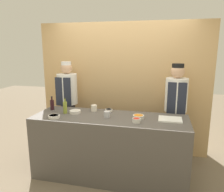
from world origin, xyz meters
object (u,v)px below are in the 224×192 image
Objects in this scene: cup_steel at (107,114)px; cutting_board at (170,119)px; chef_right at (175,111)px; sauce_bowl_green at (75,112)px; bottle_oil at (65,107)px; sauce_bowl_white at (109,110)px; chef_left at (68,104)px; sauce_bowl_orange at (138,117)px; bottle_wine at (52,105)px; cup_cream at (94,108)px; sauce_bowl_brown at (54,116)px; sauce_bowl_red at (136,120)px.

cutting_board is at bearing 5.33° from cup_steel.
chef_right is (0.99, 0.68, -0.07)m from cup_steel.
sauce_bowl_green is 0.17m from bottle_oil.
sauce_bowl_white is at bearing 22.66° from sauce_bowl_green.
sauce_bowl_orange is at bearing -24.72° from chef_left.
sauce_bowl_white is 0.94m from bottle_wine.
chef_left reaches higher than cutting_board.
bottle_oil reaches higher than sauce_bowl_orange.
sauce_bowl_green is (-0.98, 0.03, -0.00)m from sauce_bowl_orange.
cup_cream is (-0.24, -0.02, 0.03)m from sauce_bowl_white.
cup_steel is (0.74, 0.21, 0.02)m from sauce_bowl_brown.
sauce_bowl_orange is 1.40× the size of sauce_bowl_white.
sauce_bowl_brown is 0.10× the size of chef_right.
sauce_bowl_white is 0.36× the size of cutting_board.
bottle_wine is 0.13× the size of chef_left.
sauce_bowl_brown is 0.27m from bottle_oil.
chef_left is at bearing 147.16° from cup_cream.
sauce_bowl_red is 0.44× the size of bottle_oil.
cup_cream is 0.06× the size of chef_left.
cup_cream is at bearing 36.94° from sauce_bowl_green.
cup_cream is (0.69, 0.08, -0.04)m from bottle_wine.
bottle_wine is 2.47× the size of cup_steel.
sauce_bowl_orange is 0.83m from chef_right.
bottle_wine is 0.13× the size of chef_right.
sauce_bowl_red is 1.14m from bottle_oil.
chef_left is at bearing 155.28° from sauce_bowl_orange.
sauce_bowl_green is at bearing -143.06° from cup_cream.
cutting_board is at bearing 10.05° from sauce_bowl_brown.
chef_right is at bearing 56.16° from sauce_bowl_red.
sauce_bowl_red is 0.06× the size of chef_right.
cutting_board is (1.63, 0.29, -0.01)m from sauce_bowl_brown.
sauce_bowl_brown is 0.65m from cup_cream.
bottle_oil is (-0.15, -0.03, 0.07)m from sauce_bowl_green.
bottle_wine is at bearing -95.05° from chef_left.
cup_steel reaches higher than sauce_bowl_orange.
sauce_bowl_orange is 0.77m from cup_cream.
bottle_wine reaches higher than sauce_bowl_white.
cup_cream reaches higher than sauce_bowl_white.
cutting_board is 1.29× the size of bottle_oil.
cutting_board is at bearing 25.42° from sauce_bowl_red.
sauce_bowl_orange is 1.13m from bottle_oil.
sauce_bowl_brown is 1.18m from sauce_bowl_red.
sauce_bowl_green reaches higher than sauce_bowl_white.
sauce_bowl_brown is 0.91m from chef_left.
sauce_bowl_white is at bearing 6.25° from bottle_wine.
bottle_oil is (0.29, -0.13, 0.01)m from bottle_wine.
sauce_bowl_brown is at bearing -133.84° from cup_cream.
sauce_bowl_orange is 0.72× the size of bottle_wine.
bottle_oil is (0.06, 0.26, 0.07)m from sauce_bowl_brown.
sauce_bowl_white is at bearing 139.82° from sauce_bowl_red.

